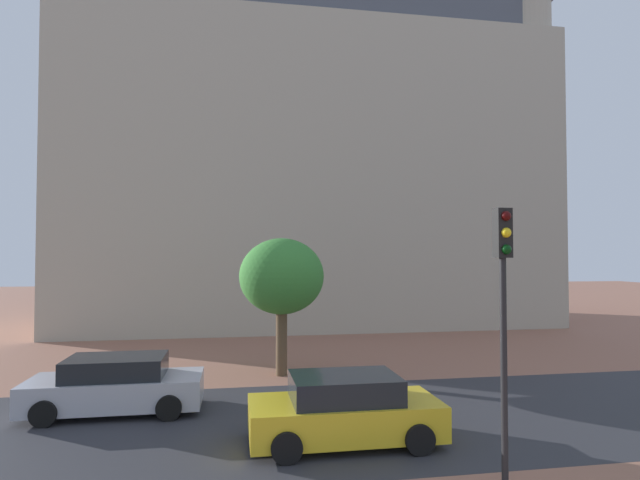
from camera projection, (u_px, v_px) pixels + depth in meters
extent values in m
plane|color=#93604C|center=(330.00, 395.00, 15.18)|extent=(120.00, 120.00, 0.00)
cube|color=#2D2D33|center=(347.00, 419.00, 12.97)|extent=(120.00, 7.22, 0.00)
cube|color=#B2A893|center=(310.00, 183.00, 32.40)|extent=(28.37, 10.75, 17.48)
cube|color=#4C515B|center=(310.00, 29.00, 32.71)|extent=(26.10, 9.89, 2.40)
cube|color=#B2A893|center=(270.00, 44.00, 32.24)|extent=(5.17, 5.17, 35.08)
cylinder|color=#B2A893|center=(80.00, 130.00, 26.51)|extent=(2.80, 2.80, 21.34)
cylinder|color=#B2A893|center=(528.00, 162.00, 30.74)|extent=(2.80, 2.80, 19.63)
cube|color=#B2B2BC|center=(116.00, 391.00, 13.55)|extent=(4.45, 1.89, 0.75)
cube|color=black|center=(116.00, 367.00, 13.57)|extent=(2.49, 1.66, 0.54)
cylinder|color=black|center=(177.00, 388.00, 14.72)|extent=(0.64, 0.22, 0.64)
cylinder|color=black|center=(169.00, 408.00, 12.86)|extent=(0.64, 0.22, 0.64)
cylinder|color=black|center=(68.00, 393.00, 14.23)|extent=(0.64, 0.22, 0.64)
cylinder|color=black|center=(43.00, 414.00, 12.37)|extent=(0.64, 0.22, 0.64)
cube|color=gold|center=(345.00, 417.00, 11.35)|extent=(4.21, 1.90, 0.76)
cube|color=black|center=(344.00, 388.00, 11.37)|extent=(2.36, 1.67, 0.55)
cylinder|color=black|center=(392.00, 412.00, 12.51)|extent=(0.64, 0.22, 0.64)
cylinder|color=black|center=(419.00, 439.00, 10.64)|extent=(0.64, 0.22, 0.64)
cylinder|color=black|center=(278.00, 418.00, 12.04)|extent=(0.64, 0.22, 0.64)
cylinder|color=black|center=(287.00, 448.00, 10.17)|extent=(0.64, 0.22, 0.64)
cylinder|color=black|center=(504.00, 372.00, 9.20)|extent=(0.12, 0.12, 4.11)
cube|color=black|center=(502.00, 233.00, 9.28)|extent=(0.28, 0.24, 0.90)
sphere|color=#390606|center=(506.00, 216.00, 9.16)|extent=(0.18, 0.18, 0.18)
sphere|color=yellow|center=(506.00, 233.00, 9.15)|extent=(0.18, 0.18, 0.18)
sphere|color=#06330C|center=(506.00, 249.00, 9.14)|extent=(0.18, 0.18, 0.18)
cylinder|color=brown|center=(282.00, 343.00, 17.77)|extent=(0.39, 0.39, 2.26)
ellipsoid|color=#387F33|center=(282.00, 276.00, 17.84)|extent=(2.95, 2.95, 2.65)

